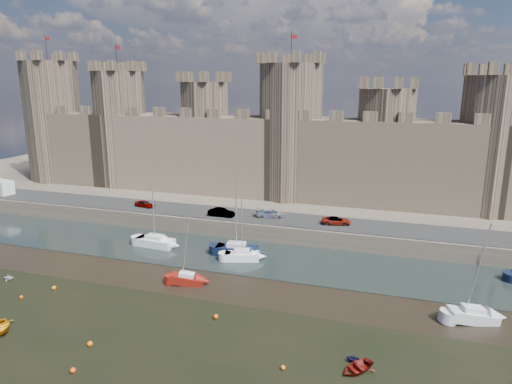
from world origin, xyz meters
TOP-DOWN VIEW (x-y plane):
  - ground at (0.00, 0.00)m, footprint 160.00×160.00m
  - water_channel at (0.00, 24.00)m, footprint 160.00×12.00m
  - quay at (0.00, 60.00)m, footprint 160.00×60.00m
  - road at (0.00, 34.00)m, footprint 160.00×7.00m
  - castle at (-0.64, 48.00)m, footprint 108.50×11.00m
  - car_0 at (-18.73, 33.46)m, footprint 3.63×2.02m
  - car_1 at (-4.76, 32.36)m, footprint 4.07×1.44m
  - car_2 at (2.55, 34.21)m, footprint 4.59×2.61m
  - car_3 at (12.55, 33.74)m, footprint 4.47×2.70m
  - sailboat_0 at (-11.30, 23.69)m, footprint 5.65×2.53m
  - sailboat_1 at (0.72, 24.09)m, footprint 5.63×2.66m
  - sailboat_2 at (2.03, 22.56)m, footprint 4.72×2.94m
  - sailboat_4 at (-1.64, 14.03)m, footprint 4.05×2.25m
  - sailboat_5 at (28.37, 14.77)m, footprint 5.00×3.15m
  - dinghy_0 at (-13.59, -0.53)m, footprint 4.22×4.06m
  - dinghy_3 at (-21.96, 8.63)m, footprint 1.45×1.28m
  - dinghy_4 at (18.54, 3.47)m, footprint 3.50×3.63m
  - dinghy_7 at (18.20, 4.57)m, footprint 1.37×1.19m
  - buoy_0 at (-16.93, 5.33)m, footprint 0.38×0.38m
  - buoy_1 at (-15.14, 8.18)m, footprint 0.48×0.48m
  - buoy_2 at (-3.05, -3.61)m, footprint 0.46×0.46m
  - buoy_3 at (4.53, 7.74)m, footprint 0.49×0.49m
  - buoy_4 at (-4.17, -0.03)m, footprint 0.49×0.49m
  - buoy_5 at (12.82, 1.90)m, footprint 0.40×0.40m

SIDE VIEW (x-z plane):
  - ground at x=0.00m, z-range 0.00..0.00m
  - water_channel at x=0.00m, z-range 0.00..0.08m
  - buoy_0 at x=-16.93m, z-range 0.00..0.38m
  - buoy_5 at x=12.82m, z-range 0.00..0.40m
  - buoy_2 at x=-3.05m, z-range 0.00..0.46m
  - buoy_1 at x=-15.14m, z-range 0.00..0.48m
  - buoy_4 at x=-4.17m, z-range 0.00..0.49m
  - buoy_3 at x=4.53m, z-range 0.00..0.49m
  - dinghy_4 at x=18.54m, z-range 0.00..0.61m
  - dinghy_3 at x=-21.96m, z-range 0.00..0.71m
  - dinghy_0 at x=-13.59m, z-range 0.00..0.71m
  - dinghy_7 at x=18.20m, z-range 0.00..0.72m
  - sailboat_4 at x=-1.64m, z-range -3.78..5.14m
  - sailboat_5 at x=28.37m, z-range -4.31..5.77m
  - sailboat_2 at x=2.03m, z-range -3.98..5.54m
  - sailboat_0 at x=-11.30m, z-range -4.35..5.96m
  - sailboat_1 at x=0.72m, z-range -4.61..6.30m
  - quay at x=0.00m, z-range 0.00..2.50m
  - road at x=0.00m, z-range 2.50..2.60m
  - car_3 at x=12.55m, z-range 2.50..3.66m
  - car_0 at x=-18.73m, z-range 2.50..3.67m
  - car_2 at x=2.55m, z-range 2.50..3.75m
  - car_1 at x=-4.76m, z-range 2.50..3.84m
  - castle at x=-0.64m, z-range -2.83..26.17m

